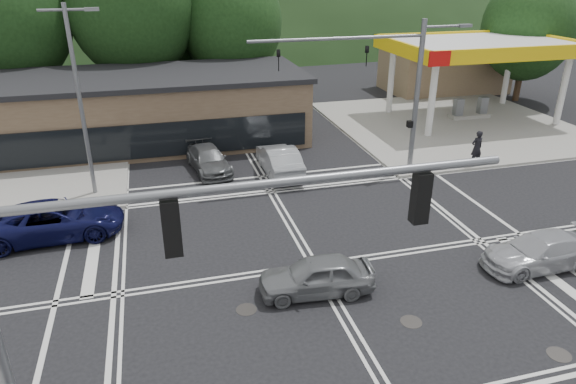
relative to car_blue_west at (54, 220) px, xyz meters
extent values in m
plane|color=black|center=(9.75, -5.00, -0.77)|extent=(120.00, 120.00, 0.00)
cube|color=gray|center=(24.75, 10.00, -0.69)|extent=(16.00, 16.00, 0.15)
cylinder|color=silver|center=(21.75, 8.00, 1.73)|extent=(0.44, 0.44, 5.00)
cylinder|color=silver|center=(21.75, 14.00, 1.73)|extent=(0.44, 0.44, 5.00)
cylinder|color=silver|center=(31.75, 8.00, 1.73)|extent=(0.44, 0.44, 5.00)
cylinder|color=silver|center=(31.75, 14.00, 1.73)|extent=(0.44, 0.44, 5.00)
cube|color=silver|center=(26.75, 11.00, 4.53)|extent=(12.00, 8.00, 0.60)
cube|color=yellow|center=(26.75, 7.00, 4.53)|extent=(12.20, 0.25, 0.90)
cube|color=yellow|center=(26.75, 15.00, 4.53)|extent=(12.20, 0.25, 0.90)
cube|color=yellow|center=(20.75, 11.00, 4.53)|extent=(0.25, 8.20, 0.90)
cube|color=yellow|center=(32.75, 11.00, 4.53)|extent=(0.25, 8.20, 0.90)
cube|color=red|center=(21.25, 6.85, 4.53)|extent=(1.40, 0.12, 0.90)
cube|color=gray|center=(26.75, 11.00, -0.52)|extent=(3.00, 1.00, 0.30)
cube|color=slate|center=(25.75, 11.00, 0.18)|extent=(0.60, 0.50, 1.30)
cube|color=slate|center=(27.75, 11.00, 0.18)|extent=(0.60, 0.50, 1.30)
cube|color=#846B4F|center=(29.75, 20.00, 1.13)|extent=(10.00, 6.00, 3.80)
cube|color=brown|center=(1.75, 12.00, 1.23)|extent=(24.00, 8.00, 4.00)
ellipsoid|color=black|center=(9.75, 85.00, -0.77)|extent=(252.00, 126.00, 140.00)
cylinder|color=#382619|center=(-4.25, 19.00, 1.65)|extent=(0.50, 0.50, 4.84)
ellipsoid|color=black|center=(-4.25, 19.00, 6.38)|extent=(8.00, 8.00, 9.20)
cylinder|color=#382619|center=(3.75, 19.00, 1.87)|extent=(0.50, 0.50, 5.28)
ellipsoid|color=black|center=(3.75, 19.00, 7.03)|extent=(9.00, 9.00, 10.35)
cylinder|color=#382619|center=(10.75, 19.00, 1.43)|extent=(0.50, 0.50, 4.40)
ellipsoid|color=black|center=(10.75, 19.00, 5.73)|extent=(7.60, 7.60, 8.74)
cylinder|color=#382619|center=(7.75, 23.00, 1.65)|extent=(0.50, 0.50, 4.84)
ellipsoid|color=black|center=(7.75, 23.00, 6.38)|extent=(8.40, 8.40, 9.66)
cylinder|color=#382619|center=(33.75, 15.00, 1.21)|extent=(0.50, 0.50, 3.96)
ellipsoid|color=black|center=(33.75, 15.00, 5.08)|extent=(7.20, 7.20, 8.28)
cylinder|color=slate|center=(1.25, 4.00, 3.73)|extent=(0.20, 0.20, 9.00)
cylinder|color=slate|center=(1.25, 4.00, 7.93)|extent=(2.20, 0.12, 0.12)
cube|color=slate|center=(2.35, 4.00, 7.93)|extent=(0.60, 0.25, 0.15)
cylinder|color=slate|center=(17.95, 3.20, 3.23)|extent=(0.28, 0.28, 8.00)
cylinder|color=slate|center=(13.45, 3.20, 6.43)|extent=(9.00, 0.16, 0.16)
imported|color=black|center=(14.95, 3.20, 5.53)|extent=(0.16, 0.20, 1.00)
imported|color=black|center=(10.45, 3.20, 5.53)|extent=(0.16, 0.20, 1.00)
cylinder|color=slate|center=(19.15, 3.20, 6.83)|extent=(2.40, 0.12, 0.12)
cube|color=slate|center=(20.25, 3.20, 6.83)|extent=(0.70, 0.30, 0.15)
cube|color=black|center=(17.70, 3.20, 1.83)|extent=(0.25, 0.30, 0.35)
cylinder|color=slate|center=(1.55, -13.20, 3.23)|extent=(0.28, 0.28, 8.00)
cylinder|color=slate|center=(6.05, -13.20, 6.43)|extent=(9.00, 0.16, 0.16)
cube|color=black|center=(4.55, -13.20, 5.83)|extent=(0.30, 0.25, 1.00)
cube|color=black|center=(9.05, -13.20, 5.83)|extent=(0.30, 0.25, 1.00)
imported|color=#0D0F3C|center=(0.00, 0.00, 0.00)|extent=(5.65, 2.81, 1.54)
imported|color=slate|center=(9.29, -6.65, -0.09)|extent=(4.13, 1.98, 1.36)
imported|color=#AEAFB5|center=(17.93, -7.22, -0.12)|extent=(4.48, 1.85, 1.30)
imported|color=#A2A6A9|center=(10.75, 4.37, 0.02)|extent=(1.68, 4.80, 1.58)
imported|color=silver|center=(14.31, 14.66, -0.06)|extent=(1.86, 4.25, 1.43)
imported|color=#525557|center=(7.10, 5.84, -0.12)|extent=(2.42, 4.67, 1.30)
imported|color=black|center=(21.59, 2.50, 0.37)|extent=(0.76, 0.54, 1.97)
camera|label=1|loc=(4.48, -20.83, 9.79)|focal=32.00mm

